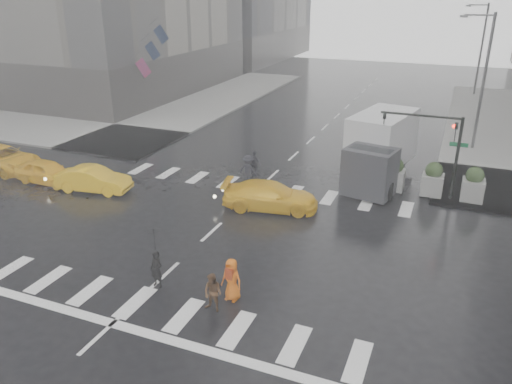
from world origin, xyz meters
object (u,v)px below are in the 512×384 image
at_px(taxi_mid, 94,179).
at_px(box_truck, 379,147).
at_px(pedestrian_orange, 232,279).
at_px(pedestrian_brown, 213,293).
at_px(taxi_front, 47,172).
at_px(traffic_signal_pole, 439,140).

xyz_separation_m(taxi_mid, box_truck, (14.08, 7.60, 1.32)).
distance_m(pedestrian_orange, taxi_mid, 13.07).
distance_m(pedestrian_orange, box_truck, 14.39).
bearing_deg(pedestrian_brown, taxi_front, 159.33).
bearing_deg(pedestrian_orange, pedestrian_brown, -104.04).
xyz_separation_m(pedestrian_orange, taxi_mid, (-11.35, 6.48, -0.14)).
xyz_separation_m(pedestrian_brown, pedestrian_orange, (0.31, 0.87, 0.10)).
distance_m(traffic_signal_pole, taxi_front, 21.54).
bearing_deg(pedestrian_orange, taxi_mid, 156.03).
bearing_deg(pedestrian_brown, taxi_mid, 152.86).
relative_size(traffic_signal_pole, pedestrian_orange, 2.78).
bearing_deg(taxi_mid, traffic_signal_pole, -79.82).
height_order(pedestrian_brown, pedestrian_orange, pedestrian_orange).
relative_size(traffic_signal_pole, taxi_front, 1.15).
xyz_separation_m(traffic_signal_pole, taxi_mid, (-17.25, -6.01, -2.54)).
relative_size(traffic_signal_pole, pedestrian_brown, 3.13).
bearing_deg(pedestrian_brown, traffic_signal_pole, 71.57).
xyz_separation_m(pedestrian_orange, box_truck, (2.72, 14.08, 1.18)).
distance_m(traffic_signal_pole, taxi_mid, 18.44).
relative_size(pedestrian_brown, box_truck, 0.20).
bearing_deg(box_truck, traffic_signal_pole, -14.98).
xyz_separation_m(taxi_front, box_truck, (17.35, 7.60, 1.33)).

